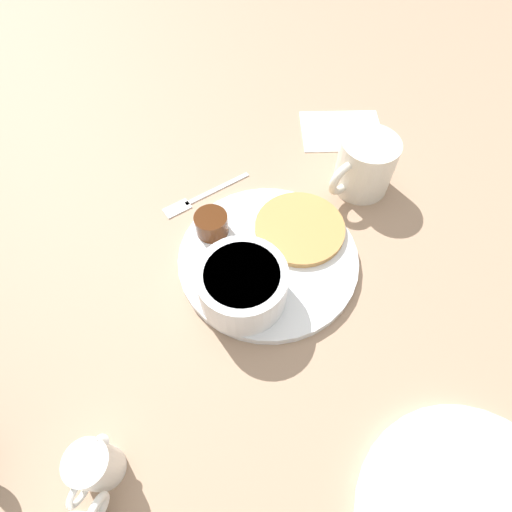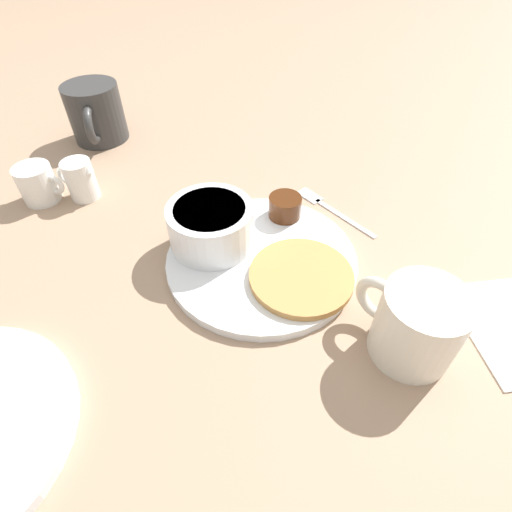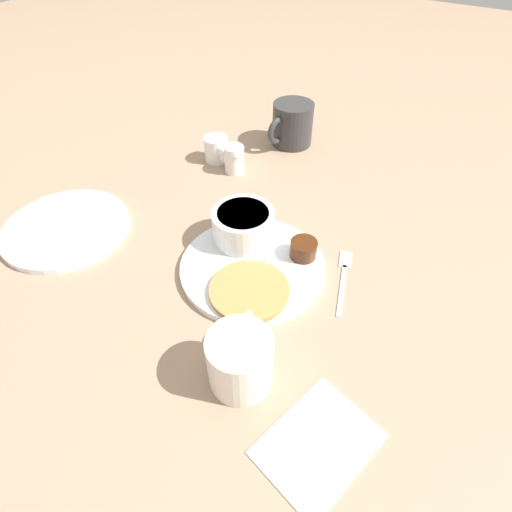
# 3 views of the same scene
# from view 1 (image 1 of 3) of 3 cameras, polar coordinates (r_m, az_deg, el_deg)

# --- Properties ---
(ground_plane) EXTENTS (4.00, 4.00, 0.00)m
(ground_plane) POSITION_cam_1_polar(r_m,az_deg,el_deg) (0.53, 1.73, -0.62)
(ground_plane) COLOR #9E7F66
(plate) EXTENTS (0.24, 0.24, 0.01)m
(plate) POSITION_cam_1_polar(r_m,az_deg,el_deg) (0.53, 1.75, -0.28)
(plate) COLOR white
(plate) RESTS_ON ground_plane
(pancake_stack) EXTENTS (0.12, 0.12, 0.01)m
(pancake_stack) POSITION_cam_1_polar(r_m,az_deg,el_deg) (0.55, 6.27, 3.99)
(pancake_stack) COLOR #B78447
(pancake_stack) RESTS_ON plate
(bowl) EXTENTS (0.11, 0.11, 0.05)m
(bowl) POSITION_cam_1_polar(r_m,az_deg,el_deg) (0.47, -1.96, -4.08)
(bowl) COLOR white
(bowl) RESTS_ON plate
(syrup_cup) EXTENTS (0.04, 0.04, 0.03)m
(syrup_cup) POSITION_cam_1_polar(r_m,az_deg,el_deg) (0.54, -6.38, 4.58)
(syrup_cup) COLOR #47230F
(syrup_cup) RESTS_ON plate
(butter_ramekin) EXTENTS (0.05, 0.05, 0.04)m
(butter_ramekin) POSITION_cam_1_polar(r_m,az_deg,el_deg) (0.48, -4.17, -5.61)
(butter_ramekin) COLOR white
(butter_ramekin) RESTS_ON plate
(coffee_mug) EXTENTS (0.11, 0.08, 0.08)m
(coffee_mug) POSITION_cam_1_polar(r_m,az_deg,el_deg) (0.61, 15.16, 12.34)
(coffee_mug) COLOR silver
(coffee_mug) RESTS_ON ground_plane
(creamer_pitcher_near) EXTENTS (0.05, 0.05, 0.06)m
(creamer_pitcher_near) POSITION_cam_1_polar(r_m,az_deg,el_deg) (0.45, -22.01, -26.07)
(creamer_pitcher_near) COLOR white
(creamer_pitcher_near) RESTS_ON ground_plane
(fork) EXTENTS (0.14, 0.06, 0.00)m
(fork) POSITION_cam_1_polar(r_m,az_deg,el_deg) (0.60, -8.35, 8.19)
(fork) COLOR silver
(fork) RESTS_ON ground_plane
(napkin) EXTENTS (0.15, 0.13, 0.00)m
(napkin) POSITION_cam_1_polar(r_m,az_deg,el_deg) (0.72, 12.15, 17.16)
(napkin) COLOR white
(napkin) RESTS_ON ground_plane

